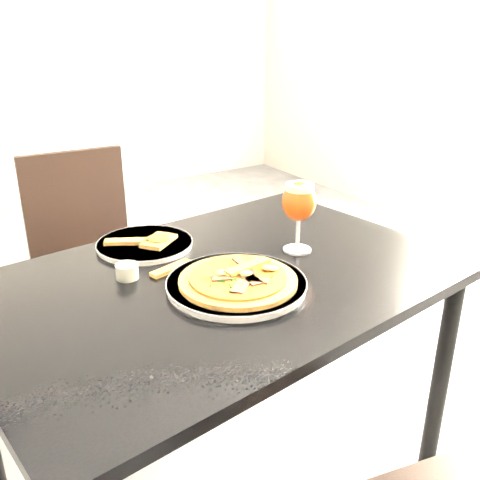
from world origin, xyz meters
TOP-DOWN VIEW (x-y plane):
  - ground at (0.00, 0.00)m, footprint 6.00×6.00m
  - dining_table at (0.03, -0.28)m, footprint 1.28×0.93m
  - chair_far at (-0.05, 0.57)m, footprint 0.43×0.43m
  - plate_main at (0.03, -0.36)m, footprint 0.40×0.40m
  - pizza at (0.02, -0.37)m, footprint 0.28×0.28m
  - plate_second at (-0.06, -0.01)m, footprint 0.32×0.32m
  - crust_scraps at (-0.05, -0.02)m, footprint 0.20×0.14m
  - loose_crust at (-0.06, -0.19)m, footprint 0.12×0.06m
  - sauce_cup at (-0.17, -0.17)m, footprint 0.06×0.06m
  - beer_glass at (0.29, -0.26)m, footprint 0.09×0.09m

SIDE VIEW (x-z plane):
  - ground at x=0.00m, z-range 0.00..0.00m
  - chair_far at x=-0.05m, z-range 0.05..0.93m
  - dining_table at x=0.03m, z-range 0.28..1.03m
  - loose_crust at x=-0.06m, z-range 0.75..0.76m
  - plate_second at x=-0.06m, z-range 0.75..0.76m
  - plate_main at x=0.03m, z-range 0.75..0.77m
  - crust_scraps at x=-0.05m, z-range 0.76..0.78m
  - sauce_cup at x=-0.17m, z-range 0.75..0.79m
  - pizza at x=0.02m, z-range 0.76..0.79m
  - beer_glass at x=0.29m, z-range 0.79..0.99m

